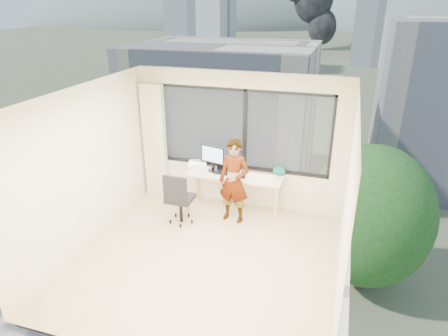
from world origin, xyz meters
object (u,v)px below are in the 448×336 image
at_px(person, 234,181).
at_px(handbag, 279,171).
at_px(desk, 234,192).
at_px(laptop, 223,168).
at_px(monitor, 213,158).
at_px(chair, 180,197).
at_px(game_console, 198,164).

bearing_deg(person, handbag, 45.28).
relative_size(desk, laptop, 5.43).
height_order(desk, person, person).
bearing_deg(monitor, chair, -101.58).
bearing_deg(monitor, game_console, 175.00).
bearing_deg(person, desk, 111.90).
distance_m(game_console, laptop, 0.60).
bearing_deg(handbag, person, -151.89).
relative_size(game_console, handbag, 1.44).
bearing_deg(person, chair, -150.69).
relative_size(desk, game_console, 5.23).
bearing_deg(laptop, game_console, 167.46).
bearing_deg(desk, chair, -138.49).
relative_size(monitor, laptop, 1.54).
xyz_separation_m(desk, person, (0.09, -0.35, 0.40)).
distance_m(laptop, handbag, 1.04).
height_order(desk, chair, chair).
bearing_deg(laptop, chair, -125.46).
distance_m(desk, person, 0.54).
height_order(chair, game_console, chair).
relative_size(chair, laptop, 3.05).
bearing_deg(chair, handbag, 29.87).
relative_size(game_console, laptop, 1.04).
bearing_deg(game_console, chair, -109.16).
height_order(desk, handbag, handbag).
xyz_separation_m(person, game_console, (-0.89, 0.52, 0.02)).
height_order(game_console, laptop, laptop).
relative_size(chair, game_console, 2.94).
height_order(chair, person, person).
bearing_deg(desk, monitor, 173.09).
relative_size(chair, person, 0.65).
relative_size(desk, handbag, 7.53).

